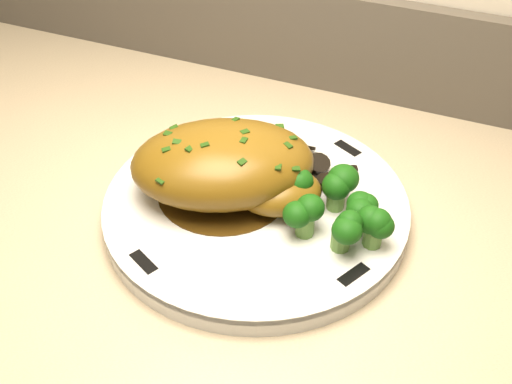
% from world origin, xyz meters
% --- Properties ---
extents(plate, '(0.33, 0.33, 0.02)m').
position_xyz_m(plate, '(0.22, 1.74, 0.91)').
color(plate, silver).
rests_on(plate, counter).
extents(rim_accent_0, '(0.03, 0.02, 0.00)m').
position_xyz_m(rim_accent_0, '(0.28, 1.85, 0.92)').
color(rim_accent_0, black).
rests_on(rim_accent_0, plate).
extents(rim_accent_1, '(0.02, 0.03, 0.00)m').
position_xyz_m(rim_accent_1, '(0.11, 1.79, 0.92)').
color(rim_accent_1, black).
rests_on(rim_accent_1, plate).
extents(rim_accent_2, '(0.03, 0.02, 0.00)m').
position_xyz_m(rim_accent_2, '(0.17, 1.63, 0.92)').
color(rim_accent_2, black).
rests_on(rim_accent_2, plate).
extents(rim_accent_3, '(0.02, 0.03, 0.00)m').
position_xyz_m(rim_accent_3, '(0.33, 1.68, 0.92)').
color(rim_accent_3, black).
rests_on(rim_accent_3, plate).
extents(gravy_pool, '(0.13, 0.13, 0.00)m').
position_xyz_m(gravy_pool, '(0.19, 1.74, 0.92)').
color(gravy_pool, '#3C270B').
rests_on(gravy_pool, plate).
extents(chicken_breast, '(0.20, 0.18, 0.07)m').
position_xyz_m(chicken_breast, '(0.20, 1.74, 0.95)').
color(chicken_breast, brown).
rests_on(chicken_breast, plate).
extents(mushroom_pile, '(0.08, 0.06, 0.02)m').
position_xyz_m(mushroom_pile, '(0.25, 1.79, 0.93)').
color(mushroom_pile, black).
rests_on(mushroom_pile, plate).
extents(broccoli_florets, '(0.10, 0.07, 0.04)m').
position_xyz_m(broccoli_florets, '(0.30, 1.73, 0.94)').
color(broccoli_florets, '#5D8C3B').
rests_on(broccoli_florets, plate).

